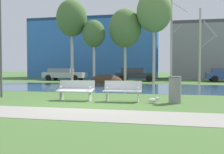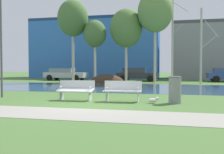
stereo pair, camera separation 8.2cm
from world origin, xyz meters
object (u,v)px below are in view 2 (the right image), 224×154
at_px(seagull, 153,100).
at_px(streetlamp, 1,26).
at_px(bench_left, 76,90).
at_px(bench_right, 122,90).
at_px(parked_sedan_second_dark, 137,74).
at_px(trash_bin, 175,89).
at_px(parked_van_nearest_silver, 65,74).

distance_m(seagull, streetlamp, 8.01).
distance_m(bench_left, bench_right, 2.07).
height_order(seagull, parked_sedan_second_dark, parked_sedan_second_dark).
height_order(bench_right, streetlamp, streetlamp).
relative_size(bench_left, trash_bin, 1.49).
relative_size(bench_left, parked_sedan_second_dark, 0.38).
bearing_deg(bench_right, trash_bin, -1.04).
bearing_deg(bench_right, seagull, -11.47).
bearing_deg(seagull, trash_bin, 14.94).
bearing_deg(parked_sedan_second_dark, parked_van_nearest_silver, 179.20).
xyz_separation_m(trash_bin, parked_sedan_second_dark, (-3.53, 16.38, 0.20)).
distance_m(trash_bin, streetlamp, 8.62).
bearing_deg(bench_left, streetlamp, 175.43).
relative_size(bench_right, streetlamp, 0.32).
height_order(seagull, parked_van_nearest_silver, parked_van_nearest_silver).
bearing_deg(seagull, parked_sedan_second_dark, 99.20).
height_order(bench_right, parked_sedan_second_dark, parked_sedan_second_dark).
bearing_deg(bench_right, parked_sedan_second_dark, 94.87).
distance_m(trash_bin, parked_sedan_second_dark, 16.76).
bearing_deg(parked_van_nearest_silver, trash_bin, -54.57).
distance_m(trash_bin, parked_van_nearest_silver, 20.24).
relative_size(bench_left, parked_van_nearest_silver, 0.34).
xyz_separation_m(seagull, parked_sedan_second_dark, (-2.69, 16.60, 0.63)).
height_order(parked_van_nearest_silver, parked_sedan_second_dark, parked_sedan_second_dark).
xyz_separation_m(bench_right, trash_bin, (2.14, -0.04, 0.09)).
bearing_deg(bench_left, parked_van_nearest_silver, 114.57).
bearing_deg(streetlamp, trash_bin, -2.48).
bearing_deg(streetlamp, bench_right, -2.99).
height_order(bench_left, streetlamp, streetlamp).
distance_m(streetlamp, parked_sedan_second_dark, 16.88).
xyz_separation_m(bench_left, bench_right, (2.07, 0.00, 0.00)).
xyz_separation_m(bench_left, trash_bin, (4.21, -0.04, 0.09)).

